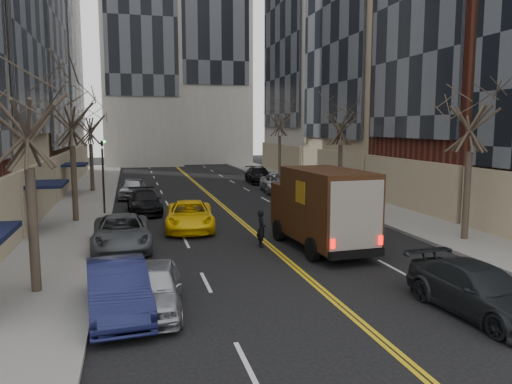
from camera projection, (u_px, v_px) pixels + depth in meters
sidewalk_left at (84, 203)px, 33.74m from camera, size 4.00×66.00×0.15m
sidewalk_right at (331, 194)px, 38.13m from camera, size 4.00×66.00×0.15m
streetwall_right at (391, 11)px, 42.95m from camera, size 12.26×49.00×34.00m
tree_lf_near at (25, 92)px, 14.73m from camera, size 3.20×3.20×8.41m
tree_lf_mid at (70, 100)px, 26.21m from camera, size 3.20×3.20×8.91m
tree_lf_far at (90, 116)px, 38.78m from camera, size 3.20×3.20×8.12m
tree_rt_near at (472, 98)px, 21.86m from camera, size 3.20×3.20×8.71m
tree_rt_mid at (341, 113)px, 35.36m from camera, size 3.20×3.20×8.32m
tree_rt_far at (280, 111)px, 49.70m from camera, size 3.20×3.20×9.11m
traffic_signal at (103, 168)px, 28.97m from camera, size 0.29×0.26×4.70m
ups_truck at (322, 209)px, 21.15m from camera, size 2.90×6.46×3.46m
observer_sedan at (479, 290)px, 13.87m from camera, size 2.36×4.95×1.39m
taxi at (190, 216)px, 25.35m from camera, size 2.87×5.34×1.43m
pedestrian at (261, 229)px, 21.68m from camera, size 0.39×0.59×1.62m
parked_lf_a at (153, 288)px, 14.08m from camera, size 1.97×4.23×1.40m
parked_lf_b at (118, 289)px, 13.80m from camera, size 2.00×4.68×1.50m
parked_lf_c at (122, 233)px, 21.27m from camera, size 2.49×5.25×1.45m
parked_lf_d at (144, 202)px, 30.19m from camera, size 2.13×4.84×1.38m
parked_lf_e at (133, 188)px, 36.50m from camera, size 2.28×4.49×1.47m
parked_rt_a at (308, 195)px, 33.05m from camera, size 1.72×4.51×1.47m
parked_rt_b at (279, 183)px, 39.70m from camera, size 2.94×5.44×1.45m
parked_rt_c at (259, 175)px, 46.26m from camera, size 2.43×5.19×1.47m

